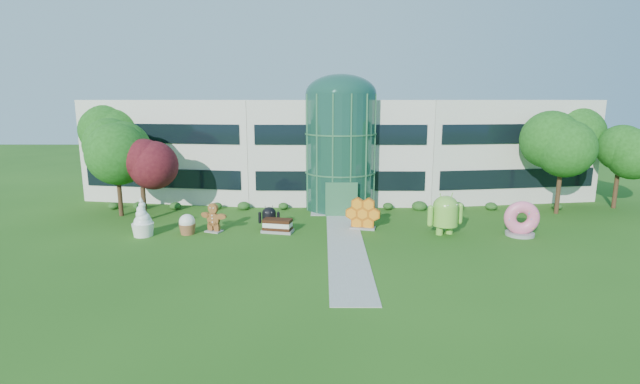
# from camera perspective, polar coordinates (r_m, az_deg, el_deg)

# --- Properties ---
(ground) EXTENTS (140.00, 140.00, 0.00)m
(ground) POSITION_cam_1_polar(r_m,az_deg,el_deg) (29.26, 3.33, -7.32)
(ground) COLOR #215114
(ground) RESTS_ON ground
(building) EXTENTS (46.00, 15.00, 9.30)m
(building) POSITION_cam_1_polar(r_m,az_deg,el_deg) (45.95, 2.24, 5.45)
(building) COLOR beige
(building) RESTS_ON ground
(atrium) EXTENTS (6.00, 6.00, 9.80)m
(atrium) POSITION_cam_1_polar(r_m,az_deg,el_deg) (39.96, 2.53, 4.92)
(atrium) COLOR #194738
(atrium) RESTS_ON ground
(walkway) EXTENTS (2.40, 20.00, 0.04)m
(walkway) POSITION_cam_1_polar(r_m,az_deg,el_deg) (31.15, 3.14, -6.11)
(walkway) COLOR #9E9E93
(walkway) RESTS_ON ground
(tree_red) EXTENTS (4.00, 4.00, 6.00)m
(tree_red) POSITION_cam_1_polar(r_m,az_deg,el_deg) (38.39, -21.03, 1.05)
(tree_red) COLOR #3F0C14
(tree_red) RESTS_ON ground
(trees_backdrop) EXTENTS (52.00, 8.00, 8.40)m
(trees_backdrop) POSITION_cam_1_polar(r_m,az_deg,el_deg) (41.04, 2.47, 4.11)
(trees_backdrop) COLOR #184A12
(trees_backdrop) RESTS_ON ground
(android_green) EXTENTS (3.31, 2.69, 3.25)m
(android_green) POSITION_cam_1_polar(r_m,az_deg,el_deg) (33.60, 15.18, -2.36)
(android_green) COLOR #70B83B
(android_green) RESTS_ON ground
(android_black) EXTENTS (1.73, 1.24, 1.87)m
(android_black) POSITION_cam_1_polar(r_m,az_deg,el_deg) (34.33, -6.29, -2.93)
(android_black) COLOR black
(android_black) RESTS_ON ground
(donut) EXTENTS (2.55, 1.48, 2.51)m
(donut) POSITION_cam_1_polar(r_m,az_deg,el_deg) (35.11, 23.51, -2.96)
(donut) COLOR #DA527C
(donut) RESTS_ON ground
(gingerbread) EXTENTS (2.46, 1.69, 2.12)m
(gingerbread) POSITION_cam_1_polar(r_m,az_deg,el_deg) (34.01, -12.98, -3.07)
(gingerbread) COLOR maroon
(gingerbread) RESTS_ON ground
(ice_cream_sandwich) EXTENTS (2.39, 1.54, 0.98)m
(ice_cream_sandwich) POSITION_cam_1_polar(r_m,az_deg,el_deg) (33.30, -5.24, -4.14)
(ice_cream_sandwich) COLOR black
(ice_cream_sandwich) RESTS_ON ground
(honeycomb) EXTENTS (2.84, 1.52, 2.12)m
(honeycomb) POSITION_cam_1_polar(r_m,az_deg,el_deg) (34.04, 5.29, -2.82)
(honeycomb) COLOR orange
(honeycomb) RESTS_ON ground
(froyo) EXTENTS (2.04, 2.04, 2.74)m
(froyo) POSITION_cam_1_polar(r_m,az_deg,el_deg) (34.35, -21.04, -2.87)
(froyo) COLOR white
(froyo) RESTS_ON ground
(cupcake) EXTENTS (1.45, 1.45, 1.45)m
(cupcake) POSITION_cam_1_polar(r_m,az_deg,el_deg) (34.00, -16.03, -3.81)
(cupcake) COLOR white
(cupcake) RESTS_ON ground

